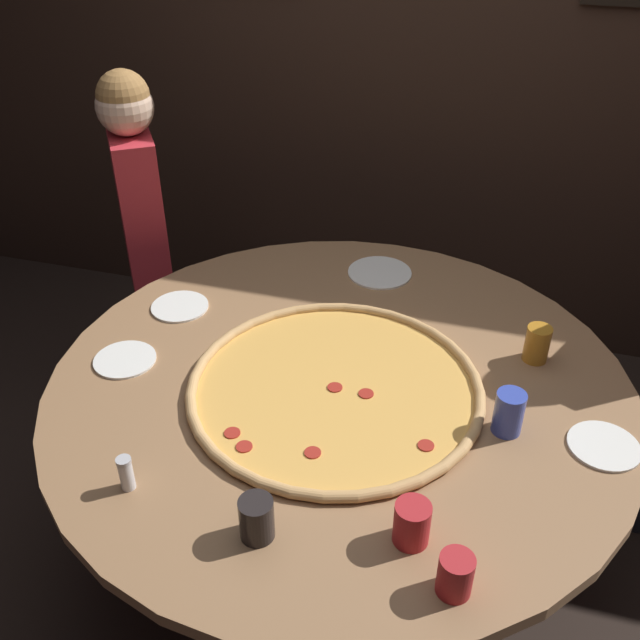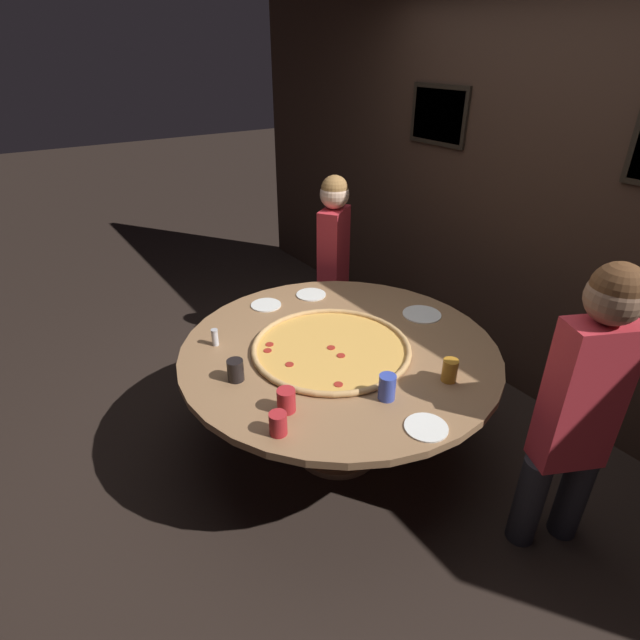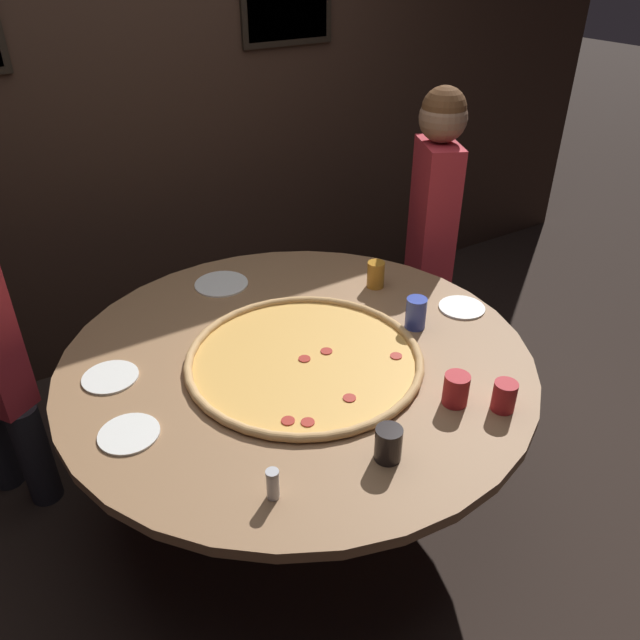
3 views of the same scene
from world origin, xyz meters
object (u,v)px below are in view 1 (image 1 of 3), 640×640
(giant_pizza, at_px, (334,387))
(diner_far_left, at_px, (143,224))
(drink_cup_centre_back, at_px, (455,575))
(drink_cup_near_left, at_px, (257,519))
(drink_cup_far_right, at_px, (412,523))
(white_plate_beside_cup, at_px, (180,307))
(condiment_shaker, at_px, (126,473))
(dining_table, at_px, (339,409))
(drink_cup_near_right, at_px, (509,413))
(white_plate_left_side, at_px, (380,273))
(drink_cup_beside_pizza, at_px, (537,344))
(white_plate_right_side, at_px, (125,360))
(white_plate_far_back, at_px, (604,446))

(giant_pizza, xyz_separation_m, diner_far_left, (-0.98, 0.72, 0.04))
(drink_cup_centre_back, xyz_separation_m, diner_far_left, (-1.40, 1.28, -0.00))
(drink_cup_near_left, bearing_deg, drink_cup_far_right, 13.85)
(white_plate_beside_cup, distance_m, condiment_shaker, 0.81)
(dining_table, height_order, drink_cup_far_right, drink_cup_far_right)
(drink_cup_near_right, bearing_deg, drink_cup_near_left, -135.73)
(giant_pizza, distance_m, diner_far_left, 1.22)
(drink_cup_near_right, bearing_deg, white_plate_beside_cup, 164.51)
(dining_table, relative_size, drink_cup_near_right, 13.68)
(giant_pizza, height_order, drink_cup_near_right, drink_cup_near_right)
(drink_cup_near_left, relative_size, white_plate_left_side, 0.47)
(drink_cup_near_right, distance_m, white_plate_beside_cup, 1.16)
(drink_cup_near_left, bearing_deg, diner_far_left, 126.84)
(drink_cup_near_right, distance_m, drink_cup_far_right, 0.47)
(drink_cup_centre_back, bearing_deg, dining_table, 123.70)
(drink_cup_near_left, distance_m, white_plate_beside_cup, 1.01)
(drink_cup_far_right, xyz_separation_m, white_plate_beside_cup, (-0.93, 0.74, -0.05))
(white_plate_left_side, xyz_separation_m, white_plate_beside_cup, (-0.61, -0.41, 0.00))
(dining_table, height_order, drink_cup_beside_pizza, drink_cup_beside_pizza)
(white_plate_beside_cup, bearing_deg, white_plate_right_side, -96.23)
(drink_cup_centre_back, relative_size, white_plate_right_side, 0.55)
(drink_cup_centre_back, bearing_deg, diner_far_left, 137.46)
(dining_table, xyz_separation_m, condiment_shaker, (-0.40, -0.55, 0.16))
(drink_cup_far_right, distance_m, white_plate_far_back, 0.62)
(drink_cup_far_right, distance_m, drink_cup_centre_back, 0.15)
(dining_table, distance_m, drink_cup_near_left, 0.62)
(white_plate_right_side, xyz_separation_m, diner_far_left, (-0.33, 0.76, 0.05))
(diner_far_left, bearing_deg, white_plate_right_side, 169.38)
(condiment_shaker, bearing_deg, drink_cup_centre_back, -4.93)
(dining_table, xyz_separation_m, giant_pizza, (-0.00, -0.06, 0.13))
(drink_cup_beside_pizza, height_order, white_plate_left_side, drink_cup_beside_pizza)
(dining_table, relative_size, white_plate_left_side, 7.41)
(drink_cup_near_right, xyz_separation_m, drink_cup_centre_back, (-0.07, -0.54, -0.01))
(white_plate_far_back, bearing_deg, white_plate_right_side, -179.37)
(drink_cup_far_right, bearing_deg, white_plate_right_side, 156.38)
(drink_cup_near_left, distance_m, white_plate_right_side, 0.80)
(drink_cup_far_right, bearing_deg, white_plate_beside_cup, 141.46)
(drink_cup_far_right, height_order, white_plate_right_side, drink_cup_far_right)
(drink_cup_near_right, height_order, drink_cup_near_left, drink_cup_near_right)
(drink_cup_centre_back, bearing_deg, drink_cup_far_right, 136.40)
(dining_table, distance_m, drink_cup_far_right, 0.62)
(drink_cup_far_right, bearing_deg, white_plate_far_back, 44.71)
(giant_pizza, xyz_separation_m, condiment_shaker, (-0.39, -0.50, 0.04))
(dining_table, bearing_deg, drink_cup_near_right, -9.91)
(drink_cup_beside_pizza, bearing_deg, giant_pizza, -150.29)
(diner_far_left, bearing_deg, drink_cup_near_left, -177.08)
(white_plate_left_side, bearing_deg, drink_cup_far_right, -74.56)
(white_plate_far_back, height_order, condiment_shaker, condiment_shaker)
(drink_cup_far_right, relative_size, drink_cup_centre_back, 1.06)
(white_plate_beside_cup, bearing_deg, white_plate_far_back, -12.48)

